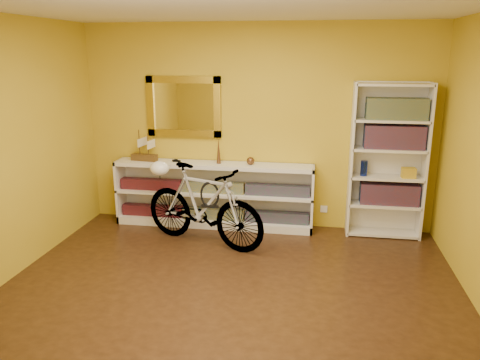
% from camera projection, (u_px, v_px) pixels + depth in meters
% --- Properties ---
extents(floor, '(4.50, 4.00, 0.01)m').
position_uv_depth(floor, '(228.00, 296.00, 4.47)').
color(floor, black).
rests_on(floor, ground).
extents(ceiling, '(4.50, 4.00, 0.01)m').
position_uv_depth(ceiling, '(226.00, 5.00, 3.79)').
color(ceiling, silver).
rests_on(ceiling, ground).
extents(back_wall, '(4.50, 0.01, 2.60)m').
position_uv_depth(back_wall, '(257.00, 127.00, 6.04)').
color(back_wall, gold).
rests_on(back_wall, ground).
extents(gilt_mirror, '(0.98, 0.06, 0.78)m').
position_uv_depth(gilt_mirror, '(184.00, 107.00, 6.08)').
color(gilt_mirror, olive).
rests_on(gilt_mirror, back_wall).
extents(wall_socket, '(0.09, 0.02, 0.09)m').
position_uv_depth(wall_socket, '(324.00, 209.00, 6.15)').
color(wall_socket, silver).
rests_on(wall_socket, back_wall).
extents(console_unit, '(2.60, 0.35, 0.85)m').
position_uv_depth(console_unit, '(214.00, 195.00, 6.17)').
color(console_unit, silver).
rests_on(console_unit, floor).
extents(cd_row_lower, '(2.50, 0.13, 0.14)m').
position_uv_depth(cd_row_lower, '(214.00, 214.00, 6.22)').
color(cd_row_lower, black).
rests_on(cd_row_lower, console_unit).
extents(cd_row_upper, '(2.50, 0.13, 0.14)m').
position_uv_depth(cd_row_upper, '(213.00, 187.00, 6.12)').
color(cd_row_upper, navy).
rests_on(cd_row_upper, console_unit).
extents(model_ship, '(0.36, 0.17, 0.41)m').
position_uv_depth(model_ship, '(144.00, 145.00, 6.15)').
color(model_ship, '#412C12').
rests_on(model_ship, console_unit).
extents(toy_car, '(0.00, 0.00, 0.00)m').
position_uv_depth(toy_car, '(177.00, 162.00, 6.14)').
color(toy_car, black).
rests_on(toy_car, console_unit).
extents(bronze_ornament, '(0.06, 0.06, 0.33)m').
position_uv_depth(bronze_ornament, '(219.00, 151.00, 6.01)').
color(bronze_ornament, brown).
rests_on(bronze_ornament, console_unit).
extents(decorative_orb, '(0.10, 0.10, 0.10)m').
position_uv_depth(decorative_orb, '(251.00, 161.00, 5.97)').
color(decorative_orb, brown).
rests_on(decorative_orb, console_unit).
extents(bookcase, '(0.90, 0.30, 1.90)m').
position_uv_depth(bookcase, '(388.00, 161.00, 5.71)').
color(bookcase, silver).
rests_on(bookcase, floor).
extents(book_row_a, '(0.70, 0.22, 0.26)m').
position_uv_depth(book_row_a, '(389.00, 193.00, 5.81)').
color(book_row_a, maroon).
rests_on(book_row_a, bookcase).
extents(book_row_b, '(0.70, 0.22, 0.28)m').
position_uv_depth(book_row_b, '(394.00, 137.00, 5.63)').
color(book_row_b, maroon).
rests_on(book_row_b, bookcase).
extents(book_row_c, '(0.70, 0.22, 0.25)m').
position_uv_depth(book_row_c, '(396.00, 109.00, 5.54)').
color(book_row_c, navy).
rests_on(book_row_c, bookcase).
extents(travel_mug, '(0.08, 0.08, 0.19)m').
position_uv_depth(travel_mug, '(364.00, 168.00, 5.76)').
color(travel_mug, navy).
rests_on(travel_mug, bookcase).
extents(red_tin, '(0.14, 0.14, 0.17)m').
position_uv_depth(red_tin, '(374.00, 111.00, 5.62)').
color(red_tin, maroon).
rests_on(red_tin, bookcase).
extents(yellow_bag, '(0.17, 0.12, 0.13)m').
position_uv_depth(yellow_bag, '(409.00, 173.00, 5.67)').
color(yellow_bag, gold).
rests_on(yellow_bag, bookcase).
extents(bicycle, '(0.98, 1.70, 0.98)m').
position_uv_depth(bicycle, '(203.00, 205.00, 5.55)').
color(bicycle, silver).
rests_on(bicycle, floor).
extents(helmet, '(0.24, 0.23, 0.18)m').
position_uv_depth(helmet, '(160.00, 168.00, 5.75)').
color(helmet, white).
rests_on(helmet, bicycle).
extents(u_lock, '(0.23, 0.02, 0.23)m').
position_uv_depth(u_lock, '(210.00, 195.00, 5.46)').
color(u_lock, black).
rests_on(u_lock, bicycle).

